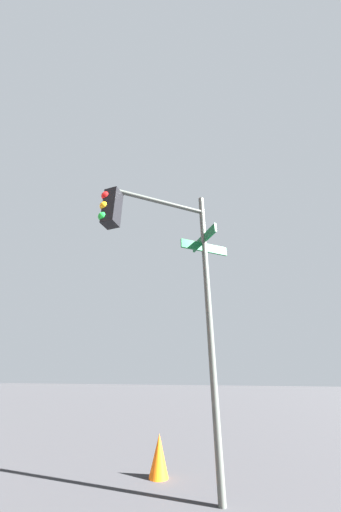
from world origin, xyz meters
TOP-DOWN VIEW (x-y plane):
  - traffic_signal_near at (-6.33, -6.33)m, footprint 2.17×1.91m
  - traffic_cone at (-5.79, -7.67)m, footprint 0.36×0.36m

SIDE VIEW (x-z plane):
  - traffic_cone at x=-5.79m, z-range 0.00..0.67m
  - traffic_signal_near at x=-6.33m, z-range 1.12..6.61m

